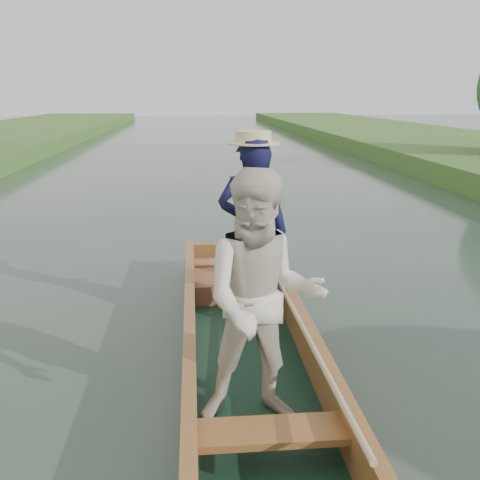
{
  "coord_description": "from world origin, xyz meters",
  "views": [
    {
      "loc": [
        -0.45,
        -4.48,
        2.34
      ],
      "look_at": [
        0.0,
        0.6,
        0.95
      ],
      "focal_mm": 40.0,
      "sensor_mm": 36.0,
      "label": 1
    }
  ],
  "objects": [
    {
      "name": "ground",
      "position": [
        0.0,
        0.0,
        0.0
      ],
      "size": [
        120.0,
        120.0,
        0.0
      ],
      "primitive_type": "plane",
      "color": "#283D30",
      "rests_on": "ground"
    },
    {
      "name": "trees_far",
      "position": [
        -1.74,
        10.05,
        2.51
      ],
      "size": [
        22.67,
        14.39,
        4.32
      ],
      "color": "#47331E",
      "rests_on": "ground"
    },
    {
      "name": "punt",
      "position": [
        0.02,
        -0.2,
        0.7
      ],
      "size": [
        1.12,
        5.0,
        1.99
      ],
      "color": "#122F1F",
      "rests_on": "ground"
    }
  ]
}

